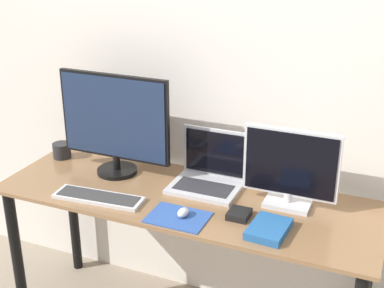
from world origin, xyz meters
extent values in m
cube|color=silver|center=(0.00, 0.66, 1.25)|extent=(7.00, 0.05, 2.50)
cube|color=olive|center=(0.00, 0.30, 0.75)|extent=(1.73, 0.59, 0.02)
cylinder|color=black|center=(-0.81, 0.06, 0.37)|extent=(0.05, 0.05, 0.74)
cylinder|color=black|center=(-0.81, 0.54, 0.37)|extent=(0.05, 0.05, 0.74)
cylinder|color=black|center=(0.81, 0.54, 0.37)|extent=(0.05, 0.05, 0.74)
cylinder|color=black|center=(-0.41, 0.39, 0.77)|extent=(0.20, 0.20, 0.02)
cylinder|color=black|center=(-0.41, 0.39, 0.82)|extent=(0.04, 0.04, 0.07)
cube|color=black|center=(-0.41, 0.40, 1.05)|extent=(0.57, 0.02, 0.42)
cube|color=#1E2D4C|center=(-0.41, 0.38, 1.05)|extent=(0.54, 0.01, 0.39)
cube|color=silver|center=(0.44, 0.39, 0.77)|extent=(0.20, 0.14, 0.02)
cylinder|color=silver|center=(0.44, 0.39, 0.80)|extent=(0.04, 0.04, 0.04)
cube|color=silver|center=(0.44, 0.40, 0.96)|extent=(0.41, 0.02, 0.30)
cube|color=black|center=(0.44, 0.38, 0.96)|extent=(0.39, 0.01, 0.28)
cube|color=silver|center=(0.06, 0.39, 0.77)|extent=(0.32, 0.24, 0.02)
cube|color=#2D2D33|center=(0.06, 0.37, 0.78)|extent=(0.26, 0.13, 0.00)
cube|color=silver|center=(0.06, 0.52, 0.90)|extent=(0.32, 0.01, 0.24)
cube|color=black|center=(0.06, 0.51, 0.90)|extent=(0.29, 0.00, 0.21)
cube|color=silver|center=(-0.34, 0.12, 0.77)|extent=(0.41, 0.15, 0.02)
cube|color=#383838|center=(-0.34, 0.12, 0.78)|extent=(0.38, 0.12, 0.00)
cube|color=#2D519E|center=(0.05, 0.11, 0.76)|extent=(0.25, 0.18, 0.00)
ellipsoid|color=silver|center=(0.07, 0.12, 0.78)|extent=(0.04, 0.07, 0.03)
cube|color=#235B9E|center=(0.43, 0.14, 0.78)|extent=(0.16, 0.20, 0.03)
cube|color=white|center=(0.43, 0.14, 0.78)|extent=(0.15, 0.20, 0.03)
cylinder|color=#262628|center=(-0.77, 0.44, 0.80)|extent=(0.09, 0.09, 0.08)
cube|color=black|center=(0.28, 0.21, 0.78)|extent=(0.09, 0.10, 0.03)
camera|label=1|loc=(0.86, -1.66, 1.89)|focal=50.00mm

